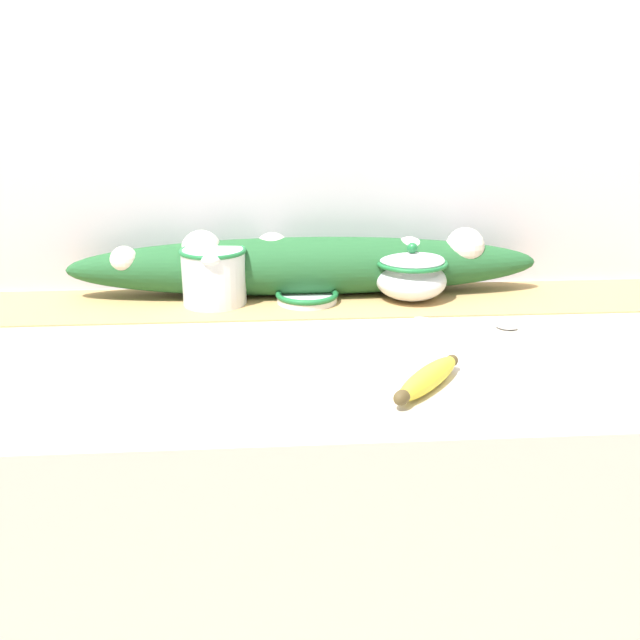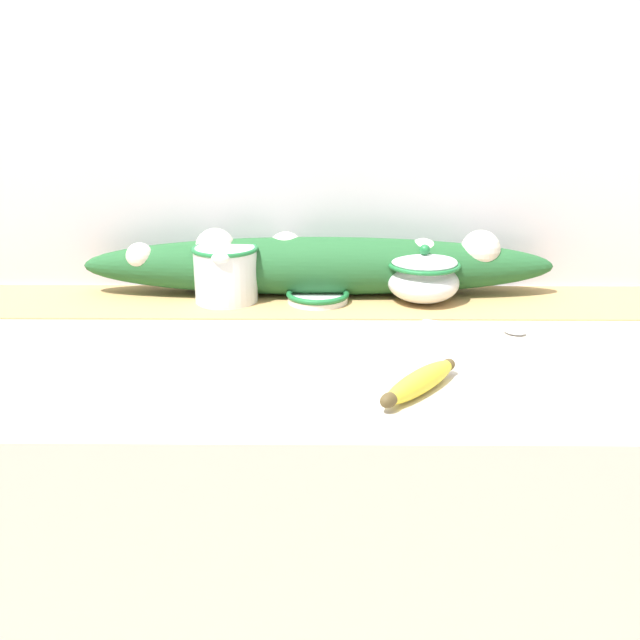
{
  "view_description": "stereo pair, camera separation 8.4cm",
  "coord_description": "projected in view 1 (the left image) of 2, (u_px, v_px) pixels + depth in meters",
  "views": [
    {
      "loc": [
        -0.07,
        -1.06,
        1.28
      ],
      "look_at": [
        0.01,
        -0.03,
        0.93
      ],
      "focal_mm": 40.0,
      "sensor_mm": 36.0,
      "label": 1
    },
    {
      "loc": [
        0.02,
        -1.06,
        1.28
      ],
      "look_at": [
        0.01,
        -0.03,
        0.93
      ],
      "focal_mm": 40.0,
      "sensor_mm": 36.0,
      "label": 2
    }
  ],
  "objects": [
    {
      "name": "countertop",
      "position": [
        315.0,
        573.0,
        1.27
      ],
      "size": [
        1.59,
        0.66,
        0.88
      ],
      "primitive_type": "cube",
      "color": "beige",
      "rests_on": "ground_plane"
    },
    {
      "name": "back_wall",
      "position": [
        302.0,
        121.0,
        1.36
      ],
      "size": [
        2.39,
        0.04,
        2.4
      ],
      "primitive_type": "cube",
      "color": "silver",
      "rests_on": "ground_plane"
    },
    {
      "name": "table_runner",
      "position": [
        307.0,
        302.0,
        1.33
      ],
      "size": [
        1.46,
        0.21,
        0.0
      ],
      "primitive_type": "cube",
      "color": "tan",
      "rests_on": "countertop"
    },
    {
      "name": "cream_pitcher",
      "position": [
        214.0,
        274.0,
        1.3
      ],
      "size": [
        0.12,
        0.14,
        0.11
      ],
      "color": "white",
      "rests_on": "countertop"
    },
    {
      "name": "sugar_bowl",
      "position": [
        411.0,
        275.0,
        1.33
      ],
      "size": [
        0.13,
        0.13,
        0.11
      ],
      "color": "white",
      "rests_on": "countertop"
    },
    {
      "name": "small_dish",
      "position": [
        307.0,
        297.0,
        1.33
      ],
      "size": [
        0.12,
        0.12,
        0.02
      ],
      "color": "white",
      "rests_on": "countertop"
    },
    {
      "name": "banana",
      "position": [
        428.0,
        378.0,
        0.96
      ],
      "size": [
        0.13,
        0.15,
        0.03
      ],
      "rotation": [
        0.0,
        0.0,
        0.89
      ],
      "color": "yellow",
      "rests_on": "countertop"
    },
    {
      "name": "spoon",
      "position": [
        498.0,
        325.0,
        1.2
      ],
      "size": [
        0.17,
        0.09,
        0.01
      ],
      "rotation": [
        0.0,
        0.0,
        -0.46
      ],
      "color": "silver",
      "rests_on": "countertop"
    },
    {
      "name": "poinsettia_garland",
      "position": [
        307.0,
        264.0,
        1.36
      ],
      "size": [
        0.9,
        0.12,
        0.13
      ],
      "color": "#235B2D",
      "rests_on": "countertop"
    }
  ]
}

